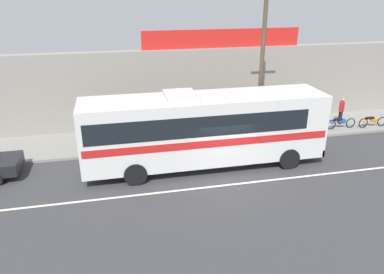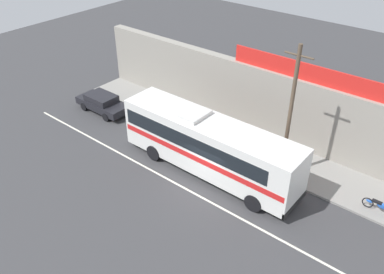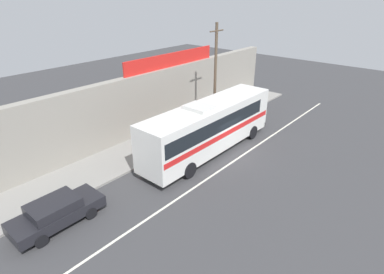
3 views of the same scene
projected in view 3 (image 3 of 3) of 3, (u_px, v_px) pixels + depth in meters
The scene contains 11 objects.
ground_plane at pixel (230, 154), 22.19m from camera, with size 70.00×70.00×0.00m, color #3A3A3D.
sidewalk_slab at pixel (176, 133), 25.23m from camera, with size 30.00×3.60×0.14m, color gray.
storefront_facade at pixel (156, 100), 25.50m from camera, with size 30.00×0.70×4.80m, color gray.
storefront_billboard at pixel (172, 60), 25.56m from camera, with size 9.85×0.12×1.10m, color red.
road_center_stripe at pixel (239, 157), 21.71m from camera, with size 30.00×0.14×0.01m, color silver.
intercity_bus at pixel (209, 125), 21.57m from camera, with size 11.60×2.66×3.78m.
parked_car at pixel (56, 212), 15.25m from camera, with size 4.41×1.89×1.37m.
utility_pole at pixel (215, 76), 24.57m from camera, with size 1.60×0.22×8.23m.
motorcycle_red at pixel (245, 103), 30.33m from camera, with size 1.96×0.56×0.94m.
motorcycle_green at pixel (258, 98), 31.65m from camera, with size 1.93×0.56×0.94m.
pedestrian_far_right at pixel (241, 95), 30.88m from camera, with size 0.30×0.48×1.70m.
Camera 3 is at (-16.57, -10.74, 10.53)m, focal length 29.38 mm.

